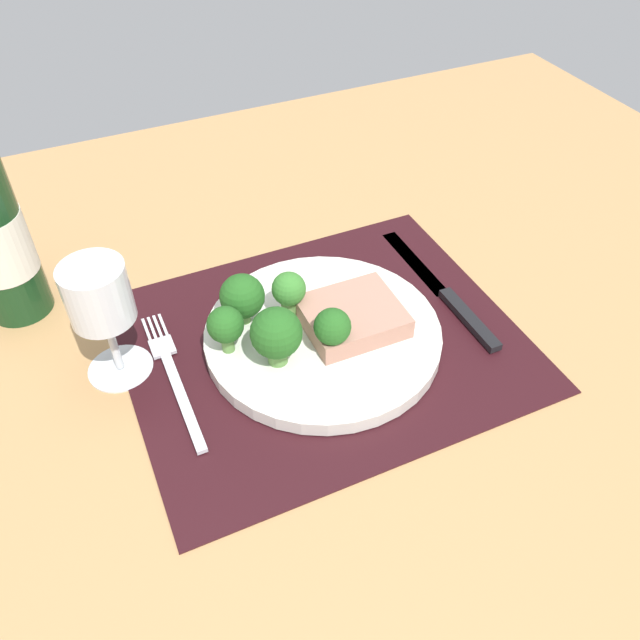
# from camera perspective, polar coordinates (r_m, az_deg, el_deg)

# --- Properties ---
(ground_plane) EXTENTS (1.40, 1.10, 0.03)m
(ground_plane) POSITION_cam_1_polar(r_m,az_deg,el_deg) (0.69, 0.24, -2.88)
(ground_plane) COLOR tan
(placemat) EXTENTS (0.40, 0.33, 0.00)m
(placemat) POSITION_cam_1_polar(r_m,az_deg,el_deg) (0.68, 0.25, -1.92)
(placemat) COLOR black
(placemat) RESTS_ON ground_plane
(plate) EXTENTS (0.25, 0.25, 0.02)m
(plate) POSITION_cam_1_polar(r_m,az_deg,el_deg) (0.67, 0.25, -1.35)
(plate) COLOR silver
(plate) RESTS_ON placemat
(steak) EXTENTS (0.10, 0.09, 0.02)m
(steak) POSITION_cam_1_polar(r_m,az_deg,el_deg) (0.67, 2.86, 0.32)
(steak) COLOR tan
(steak) RESTS_ON plate
(broccoli_near_steak) EXTENTS (0.05, 0.05, 0.06)m
(broccoli_near_steak) POSITION_cam_1_polar(r_m,az_deg,el_deg) (0.61, -3.88, -1.24)
(broccoli_near_steak) COLOR #5B8942
(broccoli_near_steak) RESTS_ON plate
(broccoli_near_fork) EXTENTS (0.04, 0.04, 0.05)m
(broccoli_near_fork) POSITION_cam_1_polar(r_m,az_deg,el_deg) (0.63, -8.35, -0.50)
(broccoli_near_fork) COLOR #5B8942
(broccoli_near_fork) RESTS_ON plate
(broccoli_back_left) EXTENTS (0.04, 0.04, 0.05)m
(broccoli_back_left) POSITION_cam_1_polar(r_m,az_deg,el_deg) (0.66, -2.77, 2.56)
(broccoli_back_left) COLOR #5B8942
(broccoli_back_left) RESTS_ON plate
(broccoli_front_edge) EXTENTS (0.04, 0.04, 0.05)m
(broccoli_front_edge) POSITION_cam_1_polar(r_m,az_deg,el_deg) (0.62, 1.10, -0.81)
(broccoli_front_edge) COLOR #6B994C
(broccoli_front_edge) RESTS_ON plate
(broccoli_center) EXTENTS (0.05, 0.05, 0.06)m
(broccoli_center) POSITION_cam_1_polar(r_m,az_deg,el_deg) (0.66, -6.89, 2.06)
(broccoli_center) COLOR #5B8942
(broccoli_center) RESTS_ON plate
(fork) EXTENTS (0.02, 0.19, 0.01)m
(fork) POSITION_cam_1_polar(r_m,az_deg,el_deg) (0.66, -12.82, -4.83)
(fork) COLOR silver
(fork) RESTS_ON placemat
(knife) EXTENTS (0.02, 0.23, 0.01)m
(knife) POSITION_cam_1_polar(r_m,az_deg,el_deg) (0.74, 11.14, 2.19)
(knife) COLOR black
(knife) RESTS_ON placemat
(wine_glass) EXTENTS (0.06, 0.06, 0.13)m
(wine_glass) POSITION_cam_1_polar(r_m,az_deg,el_deg) (0.62, -18.86, 1.51)
(wine_glass) COLOR silver
(wine_glass) RESTS_ON ground_plane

